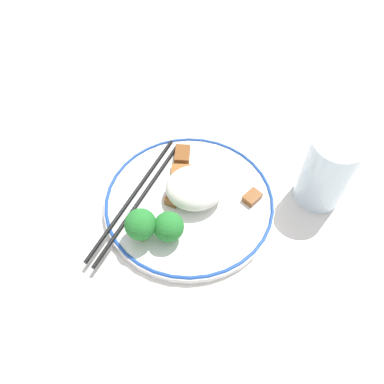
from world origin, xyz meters
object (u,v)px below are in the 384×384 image
Objects in this scene: plate at (192,202)px; drinking_glass at (330,171)px; broccoli_back_center at (172,227)px; chopsticks at (140,197)px; broccoli_back_left at (144,225)px.

drinking_glass reaches higher than plate.
drinking_glass is (0.22, 0.08, 0.02)m from broccoli_back_center.
plate is at bearing -3.55° from chopsticks.
plate is 1.12× the size of chopsticks.
broccoli_back_center is 0.41× the size of drinking_glass.
drinking_glass is at bearing 4.69° from plate.
broccoli_back_left is 0.24× the size of chopsticks.
chopsticks is at bearing 176.45° from plate.
broccoli_back_center is 0.21× the size of chopsticks.
broccoli_back_center is 0.24m from drinking_glass.
chopsticks is at bearing 127.32° from broccoli_back_center.
drinking_glass is (0.27, 0.01, 0.04)m from chopsticks.
broccoli_back_left is at bearing 179.05° from broccoli_back_center.
plate is at bearing -175.31° from drinking_glass.
plate is 5.38× the size of broccoli_back_center.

